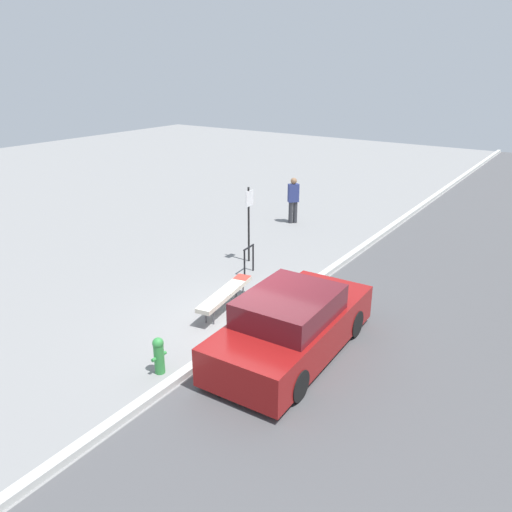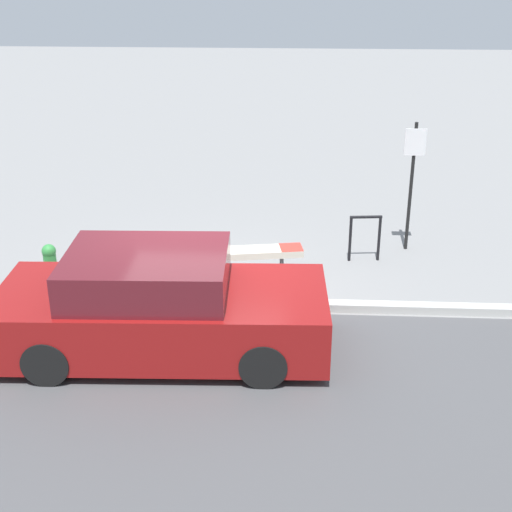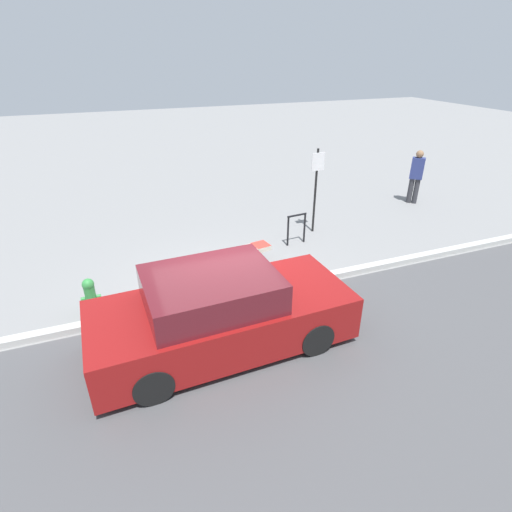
% 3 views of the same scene
% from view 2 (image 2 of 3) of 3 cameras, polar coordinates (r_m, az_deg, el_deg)
% --- Properties ---
extents(ground_plane, '(60.00, 60.00, 0.00)m').
position_cam_2_polar(ground_plane, '(10.83, -4.15, -4.05)').
color(ground_plane, gray).
extents(curb, '(60.00, 0.20, 0.13)m').
position_cam_2_polar(curb, '(10.80, -4.16, -3.75)').
color(curb, '#B7B7B2').
rests_on(curb, ground_plane).
extents(bench, '(2.24, 0.73, 0.50)m').
position_cam_2_polar(bench, '(11.56, -1.67, 0.21)').
color(bench, '#515156').
rests_on(bench, ground_plane).
extents(bike_rack, '(0.55, 0.10, 0.83)m').
position_cam_2_polar(bike_rack, '(12.32, 8.71, 1.80)').
color(bike_rack, black).
rests_on(bike_rack, ground_plane).
extents(sign_post, '(0.36, 0.08, 2.30)m').
position_cam_2_polar(sign_post, '(12.66, 12.38, 6.35)').
color(sign_post, black).
rests_on(sign_post, ground_plane).
extents(fire_hydrant, '(0.36, 0.22, 0.77)m').
position_cam_2_polar(fire_hydrant, '(11.63, -16.11, -0.74)').
color(fire_hydrant, '#338C3F').
rests_on(fire_hydrant, ground_plane).
extents(parked_car_near, '(4.37, 1.94, 1.41)m').
position_cam_2_polar(parked_car_near, '(9.47, -7.75, -4.10)').
color(parked_car_near, black).
rests_on(parked_car_near, ground_plane).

